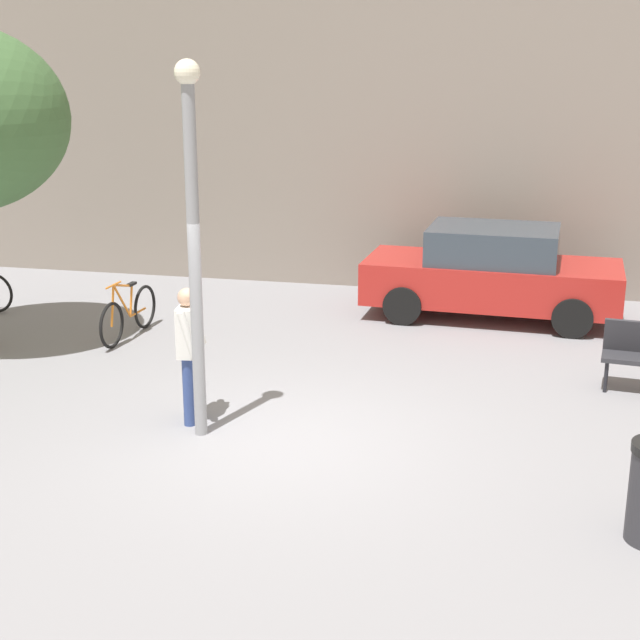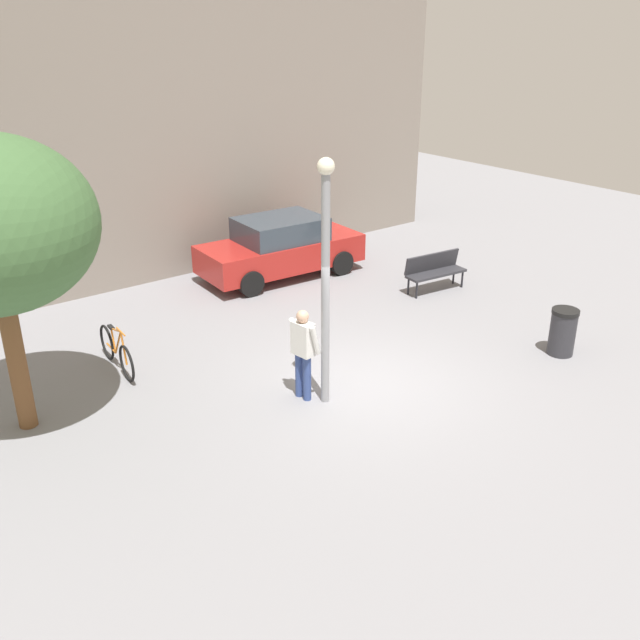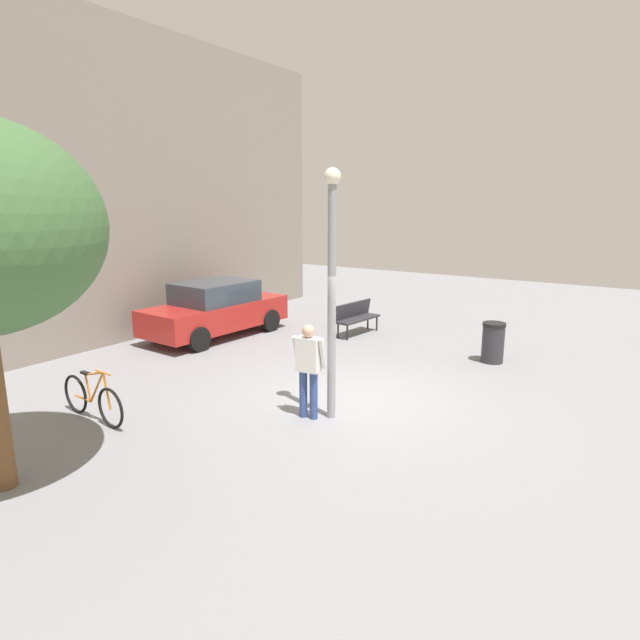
{
  "view_description": "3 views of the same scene",
  "coord_description": "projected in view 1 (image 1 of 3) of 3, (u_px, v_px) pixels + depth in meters",
  "views": [
    {
      "loc": [
        2.55,
        -9.4,
        4.27
      ],
      "look_at": [
        0.45,
        -0.05,
        1.48
      ],
      "focal_mm": 51.1,
      "sensor_mm": 36.0,
      "label": 1
    },
    {
      "loc": [
        -7.58,
        -8.42,
        6.18
      ],
      "look_at": [
        -0.4,
        0.84,
        1.08
      ],
      "focal_mm": 39.07,
      "sensor_mm": 36.0,
      "label": 2
    },
    {
      "loc": [
        -8.39,
        -4.72,
        3.71
      ],
      "look_at": [
        -0.43,
        0.55,
        1.57
      ],
      "focal_mm": 29.78,
      "sensor_mm": 36.0,
      "label": 3
    }
  ],
  "objects": [
    {
      "name": "bicycle_orange",
      "position": [
        129.0,
        314.0,
        14.22
      ],
      "size": [
        0.16,
        1.81,
        0.97
      ],
      "color": "black",
      "rests_on": "ground_plane"
    },
    {
      "name": "ground_plane",
      "position": [
        283.0,
        439.0,
        10.53
      ],
      "size": [
        36.0,
        36.0,
        0.0
      ],
      "primitive_type": "plane",
      "color": "gray"
    },
    {
      "name": "parked_car_red",
      "position": [
        492.0,
        273.0,
        15.23
      ],
      "size": [
        4.29,
        2.0,
        1.55
      ],
      "color": "#AD231E",
      "rests_on": "ground_plane"
    },
    {
      "name": "lamppost",
      "position": [
        193.0,
        229.0,
        10.01
      ],
      "size": [
        0.28,
        0.28,
        4.24
      ],
      "color": "gray",
      "rests_on": "ground_plane"
    },
    {
      "name": "building_facade",
      "position": [
        394.0,
        63.0,
        17.2
      ],
      "size": [
        17.22,
        2.0,
        8.27
      ],
      "primitive_type": "cube",
      "color": "gray",
      "rests_on": "ground_plane"
    },
    {
      "name": "person_by_lamppost",
      "position": [
        189.0,
        346.0,
        10.77
      ],
      "size": [
        0.34,
        0.62,
        1.67
      ],
      "color": "#334784",
      "rests_on": "ground_plane"
    }
  ]
}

